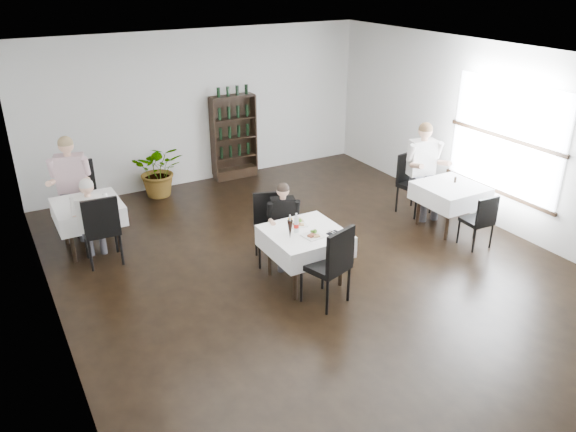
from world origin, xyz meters
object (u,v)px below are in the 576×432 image
object	(u,v)px
wine_shelf	(234,138)
potted_tree	(159,170)
diner_main	(284,218)
main_table	(305,241)

from	to	relation	value
wine_shelf	potted_tree	world-z (taller)	wine_shelf
potted_tree	diner_main	distance (m)	3.60
potted_tree	diner_main	size ratio (longest dim) A/B	0.82
main_table	potted_tree	xyz separation A→B (m)	(-0.77, 4.10, -0.10)
potted_tree	diner_main	bearing A→B (deg)	-77.66
wine_shelf	main_table	size ratio (longest dim) A/B	1.70
main_table	wine_shelf	bearing A→B (deg)	78.22
wine_shelf	main_table	world-z (taller)	wine_shelf
main_table	diner_main	world-z (taller)	diner_main
diner_main	potted_tree	bearing A→B (deg)	102.34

